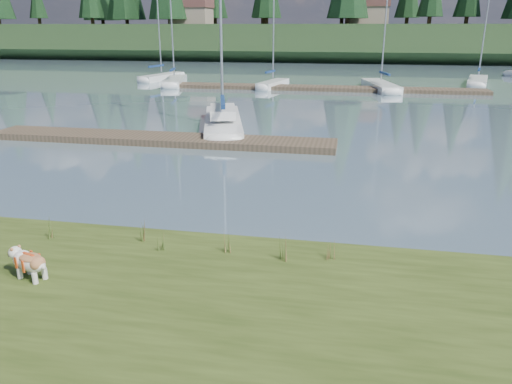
# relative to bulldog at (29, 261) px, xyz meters

# --- Properties ---
(ground) EXTENTS (200.00, 200.00, 0.00)m
(ground) POSITION_rel_bulldog_xyz_m (1.41, 34.33, -0.71)
(ground) COLOR gray
(ground) RESTS_ON ground
(bank) EXTENTS (60.00, 9.00, 0.35)m
(bank) POSITION_rel_bulldog_xyz_m (1.41, -1.67, -0.54)
(bank) COLOR #3F501C
(bank) RESTS_ON ground
(ridge) EXTENTS (200.00, 20.00, 5.00)m
(ridge) POSITION_rel_bulldog_xyz_m (1.41, 77.33, 1.79)
(ridge) COLOR #1E3218
(ridge) RESTS_ON ground
(bulldog) EXTENTS (0.99, 0.60, 0.58)m
(bulldog) POSITION_rel_bulldog_xyz_m (0.00, 0.00, 0.00)
(bulldog) COLOR silver
(bulldog) RESTS_ON bank
(sailboat_main) EXTENTS (4.02, 9.03, 12.77)m
(sailboat_main) POSITION_rel_bulldog_xyz_m (-0.72, 17.59, -0.29)
(sailboat_main) COLOR white
(sailboat_main) RESTS_ON ground
(dock_near) EXTENTS (16.00, 2.00, 0.30)m
(dock_near) POSITION_rel_bulldog_xyz_m (-2.59, 13.33, -0.56)
(dock_near) COLOR #4C3D2C
(dock_near) RESTS_ON ground
(dock_far) EXTENTS (26.00, 2.20, 0.30)m
(dock_far) POSITION_rel_bulldog_xyz_m (3.41, 34.33, -0.56)
(dock_far) COLOR #4C3D2C
(dock_far) RESTS_ON ground
(sailboat_bg_0) EXTENTS (2.85, 7.03, 10.14)m
(sailboat_bg_0) POSITION_rel_bulldog_xyz_m (-12.42, 39.96, -0.39)
(sailboat_bg_0) COLOR white
(sailboat_bg_0) RESTS_ON ground
(sailboat_bg_1) EXTENTS (3.17, 7.86, 11.54)m
(sailboat_bg_1) POSITION_rel_bulldog_xyz_m (-10.15, 36.60, -0.39)
(sailboat_bg_1) COLOR white
(sailboat_bg_1) RESTS_ON ground
(sailboat_bg_2) EXTENTS (2.30, 5.94, 9.00)m
(sailboat_bg_2) POSITION_rel_bulldog_xyz_m (-0.78, 35.75, -0.38)
(sailboat_bg_2) COLOR white
(sailboat_bg_2) RESTS_ON ground
(sailboat_bg_3) EXTENTS (3.31, 8.39, 12.07)m
(sailboat_bg_3) POSITION_rel_bulldog_xyz_m (7.99, 36.37, -0.39)
(sailboat_bg_3) COLOR white
(sailboat_bg_3) RESTS_ON ground
(sailboat_bg_4) EXTENTS (3.29, 7.90, 11.46)m
(sailboat_bg_4) POSITION_rel_bulldog_xyz_m (17.12, 41.92, -0.39)
(sailboat_bg_4) COLOR white
(sailboat_bg_4) RESTS_ON ground
(weed_0) EXTENTS (0.17, 0.14, 0.55)m
(weed_0) POSITION_rel_bulldog_xyz_m (1.46, 2.03, -0.14)
(weed_0) COLOR #475B23
(weed_0) RESTS_ON bank
(weed_1) EXTENTS (0.17, 0.14, 0.44)m
(weed_1) POSITION_rel_bulldog_xyz_m (1.98, 1.75, -0.18)
(weed_1) COLOR #475B23
(weed_1) RESTS_ON bank
(weed_2) EXTENTS (0.17, 0.14, 0.76)m
(weed_2) POSITION_rel_bulldog_xyz_m (4.72, 1.73, -0.04)
(weed_2) COLOR #475B23
(weed_2) RESTS_ON bank
(weed_3) EXTENTS (0.17, 0.14, 0.54)m
(weed_3) POSITION_rel_bulldog_xyz_m (-0.76, 1.87, -0.14)
(weed_3) COLOR #475B23
(weed_3) RESTS_ON bank
(weed_4) EXTENTS (0.17, 0.14, 0.50)m
(weed_4) POSITION_rel_bulldog_xyz_m (3.48, 1.87, -0.15)
(weed_4) COLOR #475B23
(weed_4) RESTS_ON bank
(weed_5) EXTENTS (0.17, 0.14, 0.53)m
(weed_5) POSITION_rel_bulldog_xyz_m (5.68, 1.98, -0.14)
(weed_5) COLOR #475B23
(weed_5) RESTS_ON bank
(mud_lip) EXTENTS (60.00, 0.50, 0.14)m
(mud_lip) POSITION_rel_bulldog_xyz_m (1.41, 2.73, -0.64)
(mud_lip) COLOR #33281C
(mud_lip) RESTS_ON ground
(house_0) EXTENTS (6.30, 5.30, 4.65)m
(house_0) POSITION_rel_bulldog_xyz_m (-20.59, 74.33, 6.60)
(house_0) COLOR gray
(house_0) RESTS_ON ridge
(house_1) EXTENTS (6.30, 5.30, 4.65)m
(house_1) POSITION_rel_bulldog_xyz_m (7.41, 75.33, 6.60)
(house_1) COLOR gray
(house_1) RESTS_ON ridge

